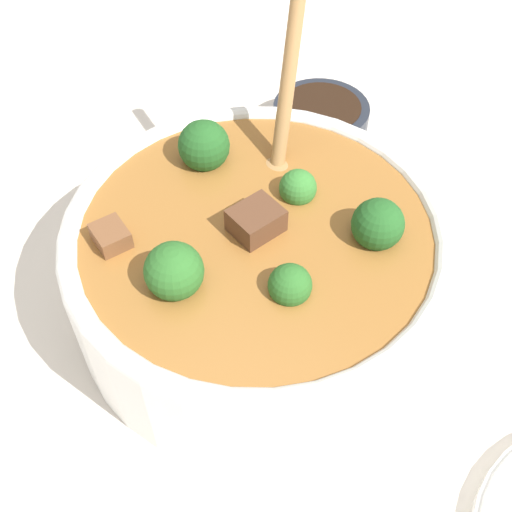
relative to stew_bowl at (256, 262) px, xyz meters
The scene contains 3 objects.
ground_plane 0.06m from the stew_bowl, 141.86° to the left, with size 4.00×4.00×0.00m, color silver.
stew_bowl is the anchor object (origin of this frame).
condiment_bowl 0.24m from the stew_bowl, 66.44° to the right, with size 0.10×0.10×0.04m.
Camera 1 is at (-0.21, 0.25, 0.45)m, focal length 45.00 mm.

